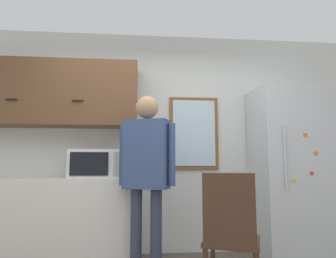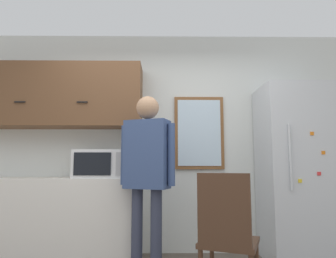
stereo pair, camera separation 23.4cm
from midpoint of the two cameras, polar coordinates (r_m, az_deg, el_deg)
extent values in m
cube|color=silver|center=(3.74, -0.08, -2.16)|extent=(6.00, 0.06, 2.70)
cube|color=silver|center=(3.65, -20.00, -15.80)|extent=(2.00, 0.58, 0.90)
cube|color=brown|center=(3.79, -18.63, 5.96)|extent=(2.00, 0.37, 0.75)
cube|color=black|center=(3.71, -24.80, 4.73)|extent=(0.12, 0.01, 0.01)
cube|color=black|center=(3.48, -14.21, 5.02)|extent=(0.12, 0.01, 0.01)
cube|color=white|center=(3.44, -10.69, -6.55)|extent=(0.56, 0.42, 0.31)
cube|color=black|center=(3.24, -12.23, -6.51)|extent=(0.39, 0.01, 0.24)
cube|color=#B2B2B2|center=(3.19, -7.17, -6.60)|extent=(0.08, 0.01, 0.25)
cylinder|color=#33384C|center=(3.08, -3.67, -18.78)|extent=(0.11, 0.11, 0.81)
cylinder|color=#33384C|center=(3.00, 0.15, -19.09)|extent=(0.11, 0.11, 0.81)
cube|color=#384C7A|center=(2.97, -1.73, -4.80)|extent=(0.48, 0.35, 0.67)
sphere|color=tan|center=(3.03, -1.70, 4.10)|extent=(0.23, 0.23, 0.23)
cylinder|color=#384C7A|center=(3.07, -6.16, -4.92)|extent=(0.07, 0.07, 0.60)
cylinder|color=#384C7A|center=(2.89, 2.98, -4.83)|extent=(0.07, 0.07, 0.60)
cube|color=silver|center=(3.74, 25.11, -7.34)|extent=(0.78, 0.64, 1.94)
cylinder|color=silver|center=(3.34, 24.18, -4.86)|extent=(0.02, 0.02, 0.68)
cube|color=yellow|center=(3.39, 25.71, -8.89)|extent=(0.04, 0.01, 0.04)
cube|color=red|center=(3.48, 28.60, -7.48)|extent=(0.04, 0.01, 0.04)
cube|color=orange|center=(3.51, 29.21, -3.95)|extent=(0.04, 0.01, 0.04)
cube|color=orange|center=(3.47, 27.51, -0.76)|extent=(0.04, 0.01, 0.04)
cube|color=#472D1E|center=(2.66, 14.24, -20.24)|extent=(0.57, 0.57, 0.04)
cube|color=#472D1E|center=(2.41, 13.40, -14.63)|extent=(0.39, 0.19, 0.54)
cube|color=brown|center=(3.75, 7.71, -0.70)|extent=(0.61, 0.04, 0.90)
cube|color=silver|center=(3.73, 7.76, -0.66)|extent=(0.53, 0.01, 0.82)
camera|label=1|loc=(0.12, -87.73, -0.27)|focal=32.00mm
camera|label=2|loc=(0.12, 92.27, 0.27)|focal=32.00mm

